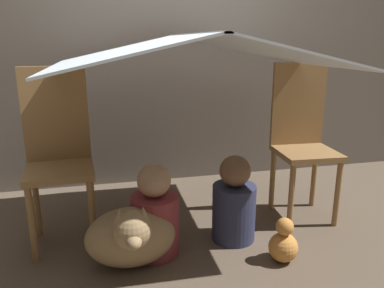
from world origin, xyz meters
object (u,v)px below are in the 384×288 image
at_px(chair_left, 58,151).
at_px(person_front, 155,216).
at_px(person_second, 234,204).
at_px(dog, 131,236).
at_px(chair_right, 302,136).

height_order(chair_left, person_front, chair_left).
distance_m(chair_left, person_second, 1.06).
xyz_separation_m(person_front, dog, (-0.14, -0.12, -0.04)).
bearing_deg(chair_right, chair_left, -176.62).
xyz_separation_m(chair_right, person_second, (-0.55, -0.25, -0.32)).
xyz_separation_m(chair_left, chair_right, (1.53, 0.00, 0.00)).
distance_m(chair_left, person_front, 0.67).
relative_size(chair_left, chair_right, 1.00).
bearing_deg(chair_right, person_second, -152.49).
bearing_deg(chair_right, dog, -156.83).
bearing_deg(dog, person_front, 40.43).
bearing_deg(dog, chair_left, 131.00).
xyz_separation_m(person_second, dog, (-0.62, -0.17, -0.04)).
xyz_separation_m(chair_right, person_front, (-1.03, -0.30, -0.32)).
height_order(chair_left, dog, chair_left).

